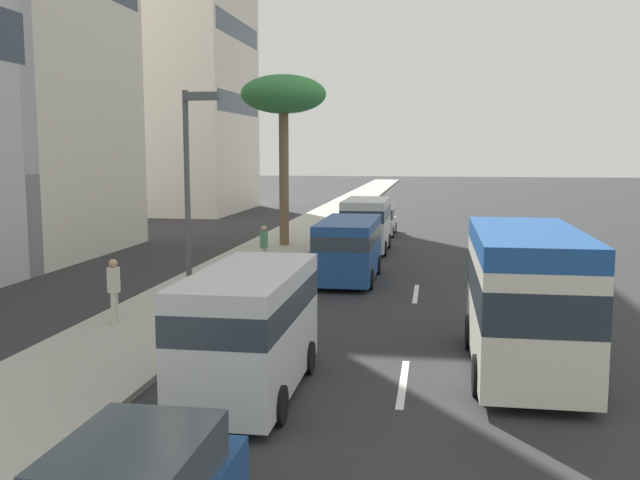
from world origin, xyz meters
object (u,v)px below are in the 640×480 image
van_sixth (366,222)px  pedestrian_mid_block (264,245)px  minibus_fourth (525,295)px  palm_tree (283,98)px  pedestrian_near_lamp (114,287)px  van_lead (349,246)px  street_lamp (192,185)px  car_third (379,222)px  van_fifth (250,324)px

van_sixth → pedestrian_mid_block: size_ratio=2.73×
minibus_fourth → palm_tree: size_ratio=0.71×
minibus_fourth → pedestrian_mid_block: size_ratio=3.43×
pedestrian_near_lamp → van_sixth: bearing=-122.6°
minibus_fourth → pedestrian_near_lamp: (2.25, 10.73, -0.59)m
minibus_fourth → van_sixth: (18.45, 5.29, -0.29)m
van_lead → palm_tree: bearing=-153.4°
street_lamp → pedestrian_mid_block: bearing=3.7°
minibus_fourth → van_sixth: minibus_fourth is taller
minibus_fourth → street_lamp: street_lamp is taller
pedestrian_near_lamp → street_lamp: (-0.88, -2.61, 2.90)m
van_lead → minibus_fourth: size_ratio=0.90×
van_lead → pedestrian_near_lamp: van_lead is taller
car_third → van_sixth: size_ratio=0.85×
van_lead → car_third: size_ratio=1.34×
pedestrian_mid_block → car_third: bearing=62.7°
pedestrian_near_lamp → pedestrian_mid_block: bearing=-115.4°
car_third → palm_tree: palm_tree is taller
van_fifth → pedestrian_mid_block: size_ratio=2.87×
minibus_fourth → street_lamp: size_ratio=0.96×
car_third → minibus_fourth: bearing=11.5°
palm_tree → car_third: bearing=-33.9°
van_lead → pedestrian_near_lamp: 9.96m
pedestrian_mid_block → palm_tree: 9.69m
van_fifth → palm_tree: (21.53, 3.87, 6.01)m
van_lead → van_sixth: bearing=-179.3°
car_third → pedestrian_near_lamp: 23.94m
van_fifth → pedestrian_near_lamp: size_ratio=2.80×
van_fifth → van_sixth: 20.84m
pedestrian_near_lamp → street_lamp: bearing=147.4°
palm_tree → pedestrian_mid_block: bearing=-174.4°
van_sixth → pedestrian_mid_block: van_sixth is taller
van_sixth → palm_tree: bearing=-99.3°
van_sixth → car_third: bearing=179.3°
van_lead → minibus_fourth: minibus_fourth is taller
van_lead → pedestrian_mid_block: (1.32, 3.61, -0.21)m
van_fifth → palm_tree: 22.69m
van_sixth → pedestrian_near_lamp: van_sixth is taller
car_third → palm_tree: (-6.40, 4.30, 6.74)m
car_third → van_fifth: van_fifth is taller
pedestrian_mid_block → street_lamp: 10.89m
street_lamp → pedestrian_near_lamp: bearing=71.5°
van_sixth → pedestrian_near_lamp: bearing=-18.6°
car_third → minibus_fourth: minibus_fourth is taller
van_fifth → pedestrian_near_lamp: van_fifth is taller
van_sixth → palm_tree: size_ratio=0.57×
van_lead → car_third: 15.02m
street_lamp → van_lead: bearing=-17.7°
minibus_fourth → van_sixth: 19.19m
minibus_fourth → palm_tree: 22.12m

